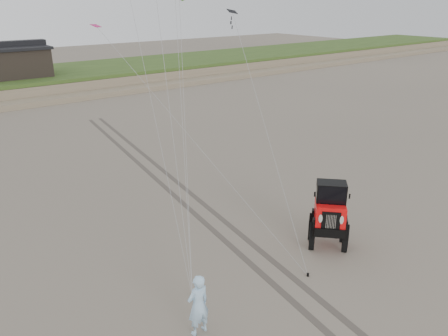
{
  "coord_description": "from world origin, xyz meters",
  "views": [
    {
      "loc": [
        -8.42,
        -9.67,
        8.85
      ],
      "look_at": [
        1.47,
        3.0,
        2.6
      ],
      "focal_mm": 35.0,
      "sensor_mm": 36.0,
      "label": 1
    }
  ],
  "objects": [
    {
      "name": "stake_aux",
      "position": [
        1.56,
        -1.54,
        0.06
      ],
      "size": [
        0.08,
        0.08,
        0.12
      ],
      "primitive_type": "cylinder",
      "color": "black",
      "rests_on": "ground"
    },
    {
      "name": "ground",
      "position": [
        0.0,
        0.0,
        0.0
      ],
      "size": [
        160.0,
        160.0,
        0.0
      ],
      "primitive_type": "plane",
      "color": "#6B6054",
      "rests_on": "ground"
    },
    {
      "name": "stake_main",
      "position": [
        -2.21,
        -0.09,
        0.06
      ],
      "size": [
        0.08,
        0.08,
        0.12
      ],
      "primitive_type": "cylinder",
      "color": "black",
      "rests_on": "ground"
    },
    {
      "name": "jeep",
      "position": [
        3.6,
        -0.67,
        1.03
      ],
      "size": [
        5.64,
        5.54,
        2.06
      ],
      "primitive_type": null,
      "rotation": [
        0.0,
        0.0,
        -0.81
      ],
      "color": "#FF0E0F",
      "rests_on": "ground"
    },
    {
      "name": "man",
      "position": [
        -2.92,
        -1.46,
        0.95
      ],
      "size": [
        0.7,
        0.47,
        1.9
      ],
      "primitive_type": "imported",
      "rotation": [
        0.0,
        0.0,
        3.17
      ],
      "color": "#9AD7EE",
      "rests_on": "ground"
    },
    {
      "name": "tire_tracks",
      "position": [
        2.0,
        8.0,
        0.0
      ],
      "size": [
        5.22,
        29.74,
        0.01
      ],
      "color": "#4C443D",
      "rests_on": "ground"
    },
    {
      "name": "cabin",
      "position": [
        2.0,
        37.0,
        3.24
      ],
      "size": [
        6.4,
        5.4,
        3.35
      ],
      "color": "black",
      "rests_on": "dune_ridge"
    }
  ]
}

